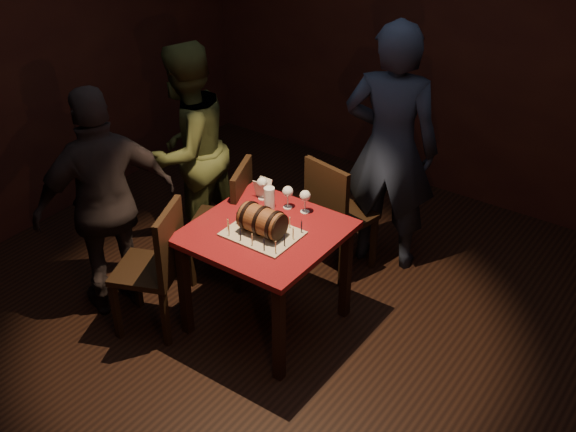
% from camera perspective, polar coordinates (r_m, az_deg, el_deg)
% --- Properties ---
extents(room_shell, '(5.04, 5.04, 2.80)m').
position_cam_1_polar(room_shell, '(4.08, -0.86, 5.26)').
color(room_shell, black).
rests_on(room_shell, ground).
extents(pub_table, '(0.90, 0.90, 0.75)m').
position_cam_1_polar(pub_table, '(4.61, -1.78, -2.25)').
color(pub_table, '#550E13').
rests_on(pub_table, ground).
extents(cake_board, '(0.45, 0.35, 0.01)m').
position_cam_1_polar(cake_board, '(4.51, -2.02, -1.40)').
color(cake_board, '#9F9680').
rests_on(cake_board, pub_table).
extents(barrel_cake, '(0.33, 0.19, 0.19)m').
position_cam_1_polar(barrel_cake, '(4.46, -2.05, -0.38)').
color(barrel_cake, brown).
rests_on(barrel_cake, cake_board).
extents(birthday_candles, '(0.40, 0.30, 0.09)m').
position_cam_1_polar(birthday_candles, '(4.48, -2.02, -0.90)').
color(birthday_candles, '#FCE097').
rests_on(birthday_candles, cake_board).
extents(wine_glass_left, '(0.07, 0.07, 0.16)m').
position_cam_1_polar(wine_glass_left, '(4.83, -2.06, 2.58)').
color(wine_glass_left, silver).
rests_on(wine_glass_left, pub_table).
extents(wine_glass_mid, '(0.07, 0.07, 0.16)m').
position_cam_1_polar(wine_glass_mid, '(4.72, -0.02, 1.88)').
color(wine_glass_mid, silver).
rests_on(wine_glass_mid, pub_table).
extents(wine_glass_right, '(0.07, 0.07, 0.16)m').
position_cam_1_polar(wine_glass_right, '(4.68, 1.36, 1.54)').
color(wine_glass_right, silver).
rests_on(wine_glass_right, pub_table).
extents(pint_of_ale, '(0.07, 0.07, 0.15)m').
position_cam_1_polar(pint_of_ale, '(4.75, -1.48, 1.40)').
color(pint_of_ale, silver).
rests_on(pint_of_ale, pub_table).
extents(menu_card, '(0.10, 0.05, 0.13)m').
position_cam_1_polar(menu_card, '(4.87, -2.02, 2.15)').
color(menu_card, white).
rests_on(menu_card, pub_table).
extents(chair_back, '(0.47, 0.47, 0.93)m').
position_cam_1_polar(chair_back, '(5.20, 3.75, 0.38)').
color(chair_back, black).
rests_on(chair_back, ground).
extents(chair_left_rear, '(0.52, 0.52, 0.93)m').
position_cam_1_polar(chair_left_rear, '(5.14, -4.65, -0.05)').
color(chair_left_rear, black).
rests_on(chair_left_rear, ground).
extents(chair_left_front, '(0.52, 0.52, 0.93)m').
position_cam_1_polar(chair_left_front, '(4.72, -10.27, -3.67)').
color(chair_left_front, black).
rests_on(chair_left_front, ground).
extents(person_back, '(0.78, 0.63, 1.87)m').
position_cam_1_polar(person_back, '(5.19, 8.10, 5.27)').
color(person_back, '#1B2337').
rests_on(person_back, ground).
extents(person_left_rear, '(0.62, 0.80, 1.64)m').
position_cam_1_polar(person_left_rear, '(5.44, -7.99, 5.18)').
color(person_left_rear, '#363E1F').
rests_on(person_left_rear, ground).
extents(person_left_front, '(0.75, 1.03, 1.62)m').
position_cam_1_polar(person_left_front, '(4.86, -14.19, 0.97)').
color(person_left_front, black).
rests_on(person_left_front, ground).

